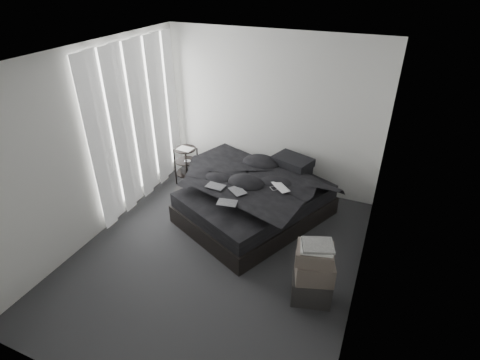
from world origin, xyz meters
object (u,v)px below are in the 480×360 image
at_px(bed, 255,210).
at_px(side_stand, 187,166).
at_px(laptop, 278,183).
at_px(box_lower, 311,288).

distance_m(bed, side_stand, 1.57).
relative_size(laptop, box_lower, 0.74).
height_order(side_stand, box_lower, side_stand).
relative_size(side_stand, box_lower, 1.51).
xyz_separation_m(bed, laptop, (0.37, -0.12, 0.62)).
bearing_deg(side_stand, bed, -18.37).
bearing_deg(bed, laptop, 7.50).
xyz_separation_m(bed, box_lower, (1.18, -1.25, 0.02)).
relative_size(bed, box_lower, 4.64).
distance_m(laptop, side_stand, 1.99).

